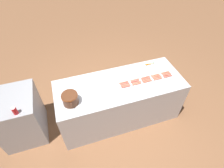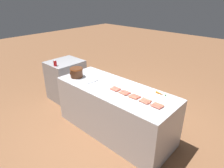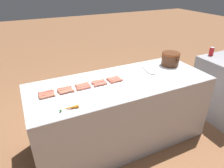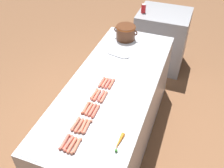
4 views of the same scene
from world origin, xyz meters
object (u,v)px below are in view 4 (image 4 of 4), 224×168
(hot_dog_3, at_px, (94,94))
(hot_dog_9, at_px, (105,82))
(hot_dog_8, at_px, (97,95))
(hot_dog_14, at_px, (108,83))
(hot_dog_16, at_px, (87,127))
(hot_dog_17, at_px, (96,111))
(hot_dog_13, at_px, (101,96))
(hot_dog_5, at_px, (68,143))
(hot_dog_6, at_px, (79,125))
(serving_spoon, at_px, (124,57))
(hot_dog_12, at_px, (92,110))
(back_cabinet, at_px, (161,40))
(hot_dog_2, at_px, (86,108))
(hot_dog_19, at_px, (112,84))
(carrot, at_px, (119,142))
(hot_dog_7, at_px, (89,109))
(hot_dog_15, at_px, (76,146))
(hot_dog_0, at_px, (65,142))
(hot_dog_10, at_px, (72,145))
(hot_dog_4, at_px, (102,82))
(bean_pot, at_px, (126,32))
(hot_dog_18, at_px, (104,97))
(hot_dog_1, at_px, (76,124))
(hot_dog_11, at_px, (83,126))
(soda_can, at_px, (143,8))

(hot_dog_3, relative_size, hot_dog_9, 1.00)
(hot_dog_8, distance_m, hot_dog_14, 0.20)
(hot_dog_16, distance_m, hot_dog_17, 0.19)
(hot_dog_13, distance_m, hot_dog_14, 0.19)
(hot_dog_5, height_order, hot_dog_6, same)
(hot_dog_16, xyz_separation_m, serving_spoon, (-0.04, 1.09, -0.01))
(hot_dog_12, height_order, serving_spoon, hot_dog_12)
(back_cabinet, height_order, hot_dog_12, back_cabinet)
(hot_dog_8, bearing_deg, hot_dog_2, -99.03)
(hot_dog_19, xyz_separation_m, carrot, (0.30, -0.64, 0.00))
(hot_dog_7, bearing_deg, hot_dog_15, -79.56)
(hot_dog_0, height_order, hot_dog_10, same)
(carrot, bearing_deg, hot_dog_6, 172.61)
(hot_dog_9, relative_size, hot_dog_16, 1.00)
(hot_dog_4, height_order, bean_pot, bean_pot)
(hot_dog_7, bearing_deg, hot_dog_8, 90.58)
(hot_dog_2, height_order, hot_dog_18, same)
(hot_dog_1, distance_m, hot_dog_6, 0.04)
(serving_spoon, bearing_deg, hot_dog_16, -87.72)
(hot_dog_4, xyz_separation_m, hot_dog_16, (0.10, -0.58, 0.00))
(hot_dog_8, bearing_deg, hot_dog_7, -89.42)
(hot_dog_2, distance_m, hot_dog_9, 0.39)
(hot_dog_11, height_order, hot_dog_17, same)
(back_cabinet, relative_size, hot_dog_2, 5.58)
(hot_dog_10, bearing_deg, hot_dog_4, 95.07)
(hot_dog_7, bearing_deg, soda_can, 91.52)
(hot_dog_18, distance_m, hot_dog_19, 0.20)
(hot_dog_17, xyz_separation_m, serving_spoon, (-0.04, 0.90, -0.01))
(hot_dog_12, height_order, hot_dog_16, same)
(hot_dog_19, bearing_deg, serving_spoon, 94.66)
(hot_dog_12, bearing_deg, hot_dog_10, -89.39)
(hot_dog_2, xyz_separation_m, hot_dog_16, (0.10, -0.19, 0.00))
(hot_dog_14, height_order, bean_pot, bean_pot)
(back_cabinet, distance_m, soda_can, 0.61)
(hot_dog_3, bearing_deg, hot_dog_0, -89.99)
(soda_can, bearing_deg, hot_dog_17, -86.58)
(hot_dog_3, height_order, hot_dog_8, same)
(serving_spoon, bearing_deg, hot_dog_4, -96.86)
(hot_dog_4, relative_size, hot_dog_5, 1.00)
(hot_dog_11, height_order, hot_dog_14, same)
(hot_dog_10, bearing_deg, hot_dog_13, 89.99)
(hot_dog_13, bearing_deg, hot_dog_9, 101.29)
(hot_dog_3, distance_m, hot_dog_13, 0.07)
(hot_dog_2, xyz_separation_m, hot_dog_15, (0.10, -0.40, 0.00))
(hot_dog_8, bearing_deg, hot_dog_18, 0.24)
(hot_dog_3, bearing_deg, soda_can, 90.72)
(hot_dog_1, xyz_separation_m, hot_dog_14, (0.07, 0.58, 0.00))
(hot_dog_13, xyz_separation_m, serving_spoon, (-0.01, 0.70, -0.01))
(hot_dog_3, bearing_deg, hot_dog_15, -79.97)
(hot_dog_5, distance_m, serving_spoon, 1.29)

